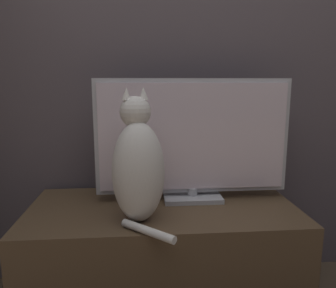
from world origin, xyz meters
TOP-DOWN VIEW (x-y plane):
  - wall_back at (0.00, 1.22)m, footprint 4.80×0.05m
  - tv_stand at (0.00, 0.91)m, footprint 1.11×0.53m
  - tv at (0.14, 0.99)m, footprint 0.83×0.15m
  - cat at (-0.10, 0.78)m, footprint 0.24×0.31m

SIDE VIEW (x-z plane):
  - tv_stand at x=0.00m, z-range 0.00..0.47m
  - cat at x=-0.10m, z-range 0.43..0.92m
  - tv at x=0.14m, z-range 0.47..1.00m
  - wall_back at x=0.00m, z-range 0.00..2.60m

